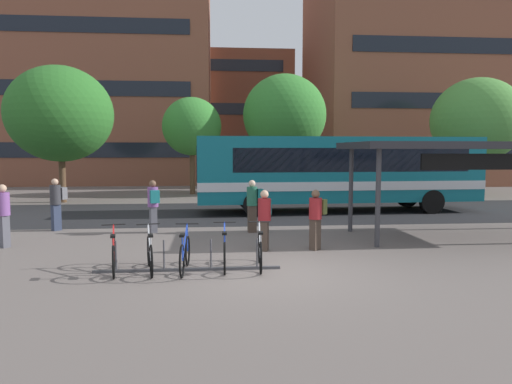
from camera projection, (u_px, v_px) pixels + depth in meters
name	position (u px, v px, depth m)	size (l,w,h in m)	color
ground	(271.00, 273.00, 9.98)	(200.00, 200.00, 0.00)	#6B605B
bus_lane_asphalt	(244.00, 212.00, 19.57)	(80.00, 7.20, 0.01)	#232326
city_bus	(336.00, 171.00, 19.74)	(12.11, 3.04, 3.20)	#0F6070
bike_rack	(188.00, 267.00, 10.12)	(4.10, 0.12, 0.70)	#47474C
parked_bicycle_red_0	(114.00, 255.00, 9.95)	(0.55, 1.70, 0.99)	black
parked_bicycle_silver_1	(150.00, 255.00, 10.01)	(0.54, 1.70, 0.99)	black
parked_bicycle_blue_2	(185.00, 254.00, 10.05)	(0.52, 1.72, 0.99)	black
parked_bicycle_blue_3	(225.00, 252.00, 10.29)	(0.52, 1.72, 0.99)	black
parked_bicycle_silver_4	(260.00, 251.00, 10.34)	(0.52, 1.72, 0.99)	black
transit_shelter	(465.00, 148.00, 13.86)	(7.06, 3.33, 2.89)	#38383D
commuter_teal_pack_0	(153.00, 203.00, 14.73)	(0.47, 0.60, 1.69)	#565660
commuter_red_pack_1	(3.00, 211.00, 12.52)	(0.59, 0.58, 1.73)	#565660
commuter_teal_pack_2	(265.00, 216.00, 12.13)	(0.44, 0.58, 1.61)	#47382D
commuter_grey_pack_3	(57.00, 201.00, 15.15)	(0.58, 0.59, 1.72)	#2D3851
commuter_teal_pack_4	(253.00, 202.00, 14.81)	(0.56, 0.39, 1.69)	#47382D
commuter_olive_pack_5	(316.00, 215.00, 12.22)	(0.59, 0.58, 1.61)	#47382D
street_tree_0	(60.00, 114.00, 22.98)	(5.19, 5.19, 6.84)	brown
street_tree_1	(192.00, 127.00, 27.42)	(3.52, 3.52, 5.79)	brown
street_tree_2	(285.00, 115.00, 28.09)	(5.07, 5.07, 7.26)	brown
street_tree_3	(477.00, 120.00, 26.24)	(5.07, 5.07, 6.74)	brown
building_left_wing	(76.00, 75.00, 37.92)	(22.01, 10.95, 17.68)	brown
building_right_wing	(438.00, 67.00, 38.08)	(20.49, 12.06, 19.07)	brown
building_centre_block	(198.00, 117.00, 49.27)	(19.09, 10.95, 12.35)	brown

